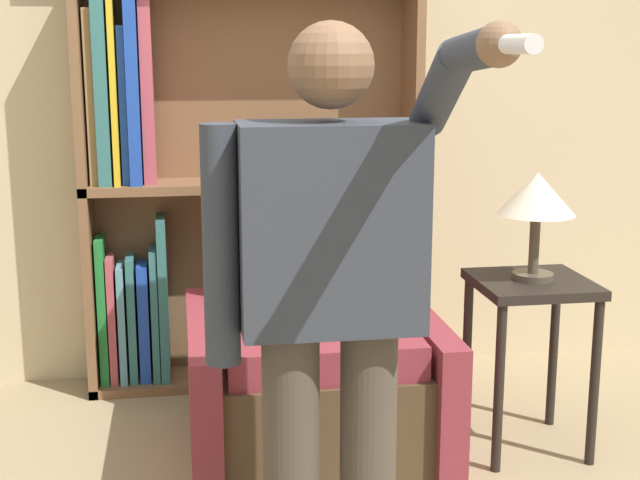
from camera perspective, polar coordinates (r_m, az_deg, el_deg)
The scene contains 6 objects.
wall_back at distance 4.11m, azimuth -3.73°, elevation 10.67°, with size 8.00×0.11×2.80m.
bookcase at distance 3.98m, azimuth -7.11°, elevation 3.45°, with size 1.49×0.28×1.84m.
armchair at distance 3.35m, azimuth -0.64°, elevation -8.03°, with size 0.90×0.91×1.14m.
person_standing at distance 2.25m, azimuth 0.68°, elevation -3.40°, with size 0.61×0.78×1.58m.
side_table at distance 3.45m, azimuth 13.34°, elevation -4.57°, with size 0.42×0.42×0.67m.
table_lamp at distance 3.35m, azimuth 13.70°, elevation 2.60°, with size 0.28×0.28×0.40m.
Camera 1 is at (-0.39, -2.06, 1.51)m, focal length 50.00 mm.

